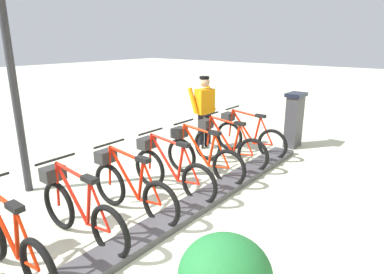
# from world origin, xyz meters

# --- Properties ---
(ground_plane) EXTENTS (60.00, 60.00, 0.00)m
(ground_plane) POSITION_xyz_m (0.00, 0.00, 0.00)
(ground_plane) COLOR beige
(dock_rail_base) EXTENTS (0.44, 8.37, 0.10)m
(dock_rail_base) POSITION_xyz_m (0.00, 0.00, 0.05)
(dock_rail_base) COLOR #47474C
(dock_rail_base) RESTS_ON ground
(payment_kiosk) EXTENTS (0.36, 0.52, 1.28)m
(payment_kiosk) POSITION_xyz_m (0.05, -4.75, 0.67)
(payment_kiosk) COLOR #38383D
(payment_kiosk) RESTS_ON ground
(bike_docked_0) EXTENTS (1.72, 0.54, 1.02)m
(bike_docked_0) POSITION_xyz_m (0.62, -3.59, 0.43)
(bike_docked_0) COLOR black
(bike_docked_0) RESTS_ON ground
(bike_docked_1) EXTENTS (1.72, 0.54, 1.02)m
(bike_docked_1) POSITION_xyz_m (0.62, -2.74, 0.43)
(bike_docked_1) COLOR black
(bike_docked_1) RESTS_ON ground
(bike_docked_2) EXTENTS (1.72, 0.54, 1.02)m
(bike_docked_2) POSITION_xyz_m (0.62, -1.90, 0.43)
(bike_docked_2) COLOR black
(bike_docked_2) RESTS_ON ground
(bike_docked_3) EXTENTS (1.72, 0.54, 1.02)m
(bike_docked_3) POSITION_xyz_m (0.62, -1.06, 0.43)
(bike_docked_3) COLOR black
(bike_docked_3) RESTS_ON ground
(bike_docked_4) EXTENTS (1.72, 0.54, 1.02)m
(bike_docked_4) POSITION_xyz_m (0.62, -0.22, 0.43)
(bike_docked_4) COLOR black
(bike_docked_4) RESTS_ON ground
(bike_docked_5) EXTENTS (1.72, 0.54, 1.02)m
(bike_docked_5) POSITION_xyz_m (0.62, 0.62, 0.43)
(bike_docked_5) COLOR black
(bike_docked_5) RESTS_ON ground
(bike_docked_6) EXTENTS (1.72, 0.54, 1.02)m
(bike_docked_6) POSITION_xyz_m (0.62, 1.46, 0.43)
(bike_docked_6) COLOR black
(bike_docked_6) RESTS_ON ground
(worker_near_rack) EXTENTS (0.57, 0.69, 1.66)m
(worker_near_rack) POSITION_xyz_m (1.65, -3.40, 0.91)
(worker_near_rack) COLOR white
(worker_near_rack) RESTS_ON ground
(lamp_post) EXTENTS (0.32, 0.32, 3.66)m
(lamp_post) POSITION_xyz_m (2.58, 0.33, 2.42)
(lamp_post) COLOR #2D2D33
(lamp_post) RESTS_ON ground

